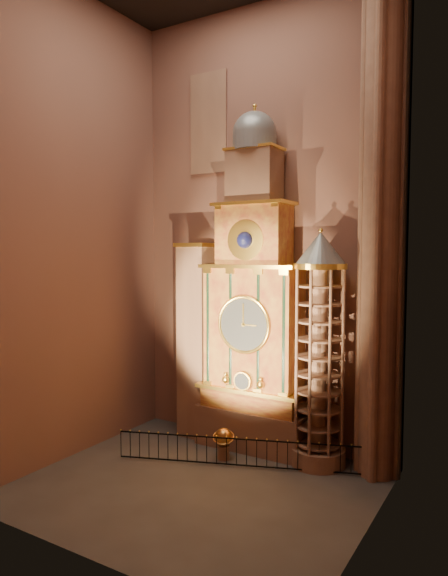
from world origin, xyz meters
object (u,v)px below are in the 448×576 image
Objects in this scene: astronomical_clock at (253,315)px; celestial_globe at (223,441)px; stair_turret at (319,351)px; iron_railing at (236,452)px; portrait_tower at (196,339)px.

celestial_globe is at bearing -104.24° from astronomical_clock.
stair_turret is at bearing 23.59° from celestial_globe.
astronomical_clock is 11.25× the size of celestial_globe.
stair_turret is 1.04× the size of iron_railing.
stair_turret is at bearing -2.33° from portrait_tower.
iron_railing is at bearing -33.04° from portrait_tower.
astronomical_clock is at bearing -0.29° from portrait_tower.
astronomical_clock is 6.50m from iron_railing.
celestial_globe is (-0.51, -2.02, -5.79)m from astronomical_clock.
portrait_tower is at bearing 177.67° from stair_turret.
stair_turret reaches higher than iron_railing.
stair_turret is at bearing 36.29° from iron_railing.
portrait_tower is 6.41m from iron_railing.
astronomical_clock is 3.78m from stair_turret.
portrait_tower is (-3.40, 0.02, -1.53)m from astronomical_clock.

